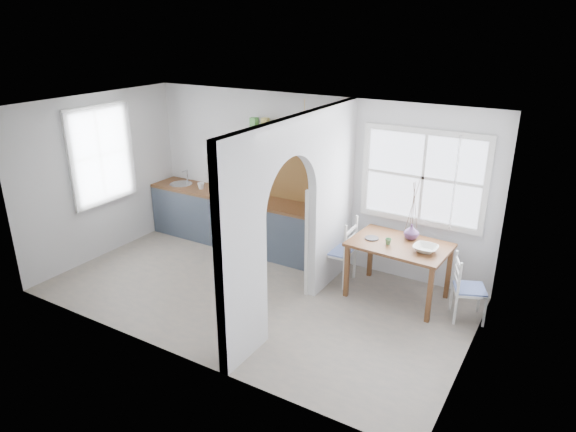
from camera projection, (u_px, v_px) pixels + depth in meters
The scene contains 26 objects.
floor at pixel (254, 295), 7.24m from camera, with size 5.80×3.20×0.01m, color gray.
ceiling at pixel (249, 109), 6.31m from camera, with size 5.80×3.20×0.01m, color silver.
walls at pixel (251, 209), 6.78m from camera, with size 5.81×3.21×2.60m.
partition at pixel (300, 206), 6.43m from camera, with size 0.12×3.20×2.60m.
kitchen_window at pixel (100, 155), 8.02m from camera, with size 0.10×1.16×1.50m, color white, non-canonical shape.
nook_window at pixel (423, 178), 7.06m from camera, with size 1.76×0.10×1.30m, color white, non-canonical shape.
counter at pixel (242, 220), 8.68m from camera, with size 3.50×0.60×0.90m.
sink at pixel (181, 185), 9.13m from camera, with size 0.40×0.40×0.02m, color #BBBEC2.
backsplash at pixel (297, 174), 8.12m from camera, with size 1.65×0.03×0.90m, color brown.
shelf at pixel (295, 134), 7.82m from camera, with size 1.75×0.20×0.21m.
pendant_lamp at pixel (304, 149), 7.42m from camera, with size 0.26×0.26×0.16m, color beige.
utensil_rail at pixel (324, 187), 7.15m from camera, with size 0.02×0.02×0.50m, color #BBBEC2.
dining_table at pixel (398, 271), 7.05m from camera, with size 1.30×0.87×0.81m, color brown, non-canonical shape.
chair_left at pixel (337, 250), 7.47m from camera, with size 0.46×0.46×1.00m, color silver, non-canonical shape.
chair_right at pixel (470, 288), 6.53m from camera, with size 0.40×0.40×0.87m, color silver, non-canonical shape.
kettle at pixel (322, 207), 7.65m from camera, with size 0.20×0.16×0.24m, color silver, non-canonical shape.
mug_a at pixel (201, 186), 8.84m from camera, with size 0.12×0.12×0.11m, color white.
mug_b at pixel (220, 187), 8.76m from camera, with size 0.14×0.14×0.11m, color white.
knife_block at pixel (226, 185), 8.66m from camera, with size 0.11×0.15×0.24m, color black.
jar at pixel (240, 188), 8.62m from camera, with size 0.11×0.11×0.17m, color #9E865B.
towel_magenta at pixel (322, 261), 7.64m from camera, with size 0.02×0.03×0.61m, color #B3166A.
towel_orange at pixel (321, 263), 7.64m from camera, with size 0.02×0.03×0.54m, color orange.
bowl at pixel (425, 249), 6.67m from camera, with size 0.32×0.32×0.08m, color silver.
table_cup at pixel (388, 241), 6.87m from camera, with size 0.09×0.09×0.08m, color #4F854F.
plate at pixel (372, 238), 7.06m from camera, with size 0.19×0.19×0.02m, color black.
vase at pixel (411, 232), 7.02m from camera, with size 0.21×0.21×0.21m, color #593A66.
Camera 1 is at (3.68, -5.22, 3.63)m, focal length 32.00 mm.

